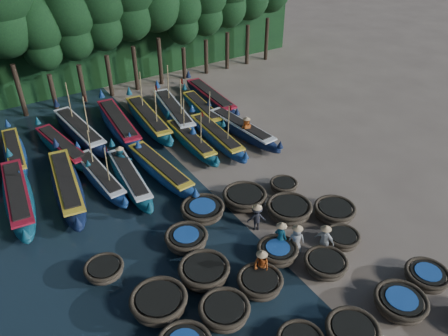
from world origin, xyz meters
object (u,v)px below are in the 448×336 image
coracle_7 (352,332)px  fisherman_4 (324,240)px  long_boat_4 (130,177)px  fisherman_3 (257,217)px  long_boat_3 (100,177)px  fisherman_1 (281,236)px  long_boat_14 (148,119)px  long_boat_16 (202,109)px  long_boat_13 (119,124)px  coracle_16 (204,272)px  coracle_23 (245,198)px  long_boat_7 (216,136)px  coracle_14 (342,239)px  long_boat_11 (62,147)px  long_boat_2 (67,185)px  coracle_18 (289,210)px  coracle_21 (186,239)px  long_boat_12 (80,131)px  long_boat_6 (191,141)px  coracle_19 (335,211)px  fisherman_2 (261,265)px  coracle_9 (427,276)px  coracle_12 (260,283)px  long_boat_8 (241,129)px  long_boat_5 (160,169)px  fisherman_6 (246,129)px  long_boat_15 (174,112)px  coracle_24 (284,186)px  long_boat_17 (211,98)px  coracle_17 (277,252)px  long_boat_1 (18,196)px  coracle_20 (104,270)px  coracle_11 (224,311)px  long_boat_10 (15,153)px  coracle_15 (159,303)px

coracle_7 → fisherman_4: size_ratio=1.27×
long_boat_4 → fisherman_3: (3.95, -7.22, 0.28)m
long_boat_3 → fisherman_1: 11.53m
long_boat_14 → long_boat_16: size_ratio=1.19×
long_boat_13 → long_boat_16: size_ratio=1.24×
coracle_16 → coracle_23: size_ratio=1.17×
long_boat_7 → coracle_14: bearing=-87.4°
long_boat_11 → long_boat_2: bearing=-111.6°
coracle_18 → long_boat_3: 11.23m
long_boat_7 → long_boat_14: bearing=125.0°
coracle_21 → coracle_16: bearing=-98.8°
long_boat_12 → long_boat_14: size_ratio=0.99×
long_boat_6 → coracle_19: bearing=-72.9°
coracle_19 → coracle_23: 4.88m
long_boat_4 → fisherman_2: 10.28m
coracle_9 → coracle_19: (-0.18, 5.52, 0.01)m
coracle_23 → long_boat_4: size_ratio=0.32×
coracle_7 → coracle_18: size_ratio=0.82×
coracle_7 → long_boat_14: size_ratio=0.27×
coracle_14 → long_boat_14: (-2.82, 16.53, 0.20)m
coracle_12 → long_boat_8: (7.20, 11.86, 0.11)m
long_boat_5 → long_boat_12: (-2.63, 7.30, 0.05)m
long_boat_13 → long_boat_8: bearing=-32.0°
coracle_14 → fisherman_6: 11.20m
fisherman_6 → long_boat_3: bearing=-166.8°
coracle_9 → long_boat_15: long_boat_15 is taller
coracle_24 → long_boat_5: size_ratio=0.24×
coracle_18 → long_boat_16: (2.23, 12.91, 0.02)m
long_boat_12 → coracle_7: bearing=-85.0°
coracle_16 → long_boat_16: long_boat_16 is taller
coracle_18 → long_boat_2: size_ratio=0.33×
long_boat_17 → fisherman_2: bearing=-111.0°
long_boat_3 → long_boat_15: 9.08m
coracle_17 → coracle_24: bearing=47.6°
coracle_7 → long_boat_13: size_ratio=0.26×
coracle_14 → long_boat_3: 14.14m
long_boat_2 → long_boat_3: size_ratio=1.19×
fisherman_4 → coracle_17: bearing=-139.3°
coracle_23 → long_boat_5: 5.72m
long_boat_1 → long_boat_8: size_ratio=1.07×
coracle_16 → long_boat_17: size_ratio=0.33×
long_boat_11 → fisherman_1: fisherman_1 is taller
coracle_23 → long_boat_5: (-2.72, 5.03, 0.08)m
coracle_20 → long_boat_6: long_boat_6 is taller
long_boat_1 → fisherman_2: 14.11m
coracle_11 → long_boat_15: (6.53, 17.15, 0.14)m
coracle_18 → long_boat_10: (-11.10, 13.99, 0.02)m
long_boat_2 → long_boat_17: size_ratio=1.02×
coracle_15 → coracle_23: coracle_15 is taller
long_boat_12 → long_boat_14: long_boat_14 is taller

